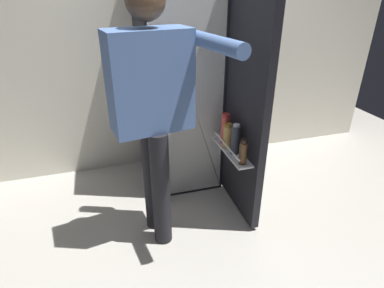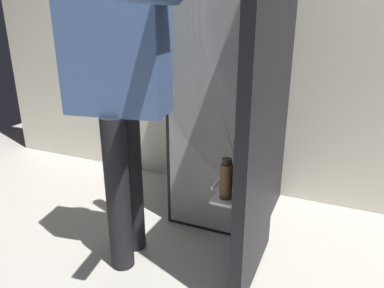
{
  "view_description": "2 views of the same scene",
  "coord_description": "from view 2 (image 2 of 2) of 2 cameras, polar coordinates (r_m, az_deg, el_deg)",
  "views": [
    {
      "loc": [
        -0.61,
        -1.88,
        1.59
      ],
      "look_at": [
        -0.07,
        -0.06,
        0.63
      ],
      "focal_mm": 29.42,
      "sensor_mm": 36.0,
      "label": 1
    },
    {
      "loc": [
        0.65,
        -1.56,
        1.26
      ],
      "look_at": [
        0.0,
        -0.05,
        0.67
      ],
      "focal_mm": 34.2,
      "sensor_mm": 36.0,
      "label": 2
    }
  ],
  "objects": [
    {
      "name": "refrigerator",
      "position": [
        2.2,
        6.61,
        10.27
      ],
      "size": [
        0.65,
        1.23,
        1.8
      ],
      "color": "black",
      "rests_on": "ground_plane"
    },
    {
      "name": "kitchen_wall",
      "position": [
        2.58,
        9.41,
        21.0
      ],
      "size": [
        4.4,
        0.1,
        2.65
      ],
      "primitive_type": "cube",
      "color": "silver",
      "rests_on": "ground_plane"
    },
    {
      "name": "person",
      "position": [
        1.75,
        -11.3,
        10.28
      ],
      "size": [
        0.64,
        0.73,
        1.63
      ],
      "color": "black",
      "rests_on": "ground_plane"
    },
    {
      "name": "ground_plane",
      "position": [
        2.11,
        0.55,
        -16.92
      ],
      "size": [
        5.84,
        5.84,
        0.0
      ],
      "primitive_type": "plane",
      "color": "#B7B2A8"
    }
  ]
}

